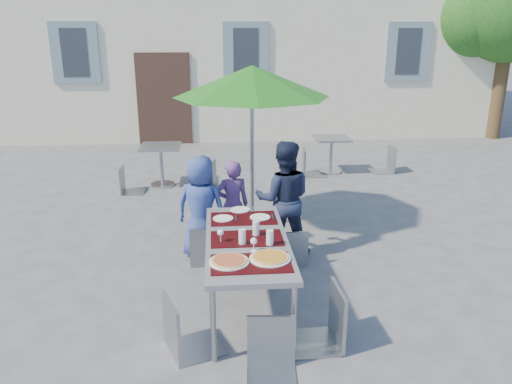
{
  "coord_description": "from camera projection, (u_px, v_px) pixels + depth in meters",
  "views": [
    {
      "loc": [
        -0.79,
        -4.9,
        2.69
      ],
      "look_at": [
        -0.34,
        0.49,
        0.94
      ],
      "focal_mm": 35.0,
      "sensor_mm": 36.0,
      "label": 1
    }
  ],
  "objects": [
    {
      "name": "chair_5",
      "position": [
        272.0,
        317.0,
        3.95
      ],
      "size": [
        0.43,
        0.44,
        0.91
      ],
      "color": "gray",
      "rests_on": "ground"
    },
    {
      "name": "patio_umbrella",
      "position": [
        252.0,
        84.0,
        6.54
      ],
      "size": [
        2.09,
        2.09,
        2.26
      ],
      "color": "#B0B2B8",
      "rests_on": "ground"
    },
    {
      "name": "child_0",
      "position": [
        201.0,
        207.0,
        6.06
      ],
      "size": [
        0.73,
        0.59,
        1.29
      ],
      "primitive_type": "imported",
      "rotation": [
        0.0,
        0.0,
        2.81
      ],
      "color": "#314489",
      "rests_on": "ground"
    },
    {
      "name": "cafe_table_0",
      "position": [
        161.0,
        158.0,
        8.94
      ],
      "size": [
        0.7,
        0.7,
        0.75
      ],
      "color": "#B0B2B8",
      "rests_on": "ground"
    },
    {
      "name": "pizza_near_left",
      "position": [
        229.0,
        261.0,
        4.37
      ],
      "size": [
        0.35,
        0.35,
        0.03
      ],
      "color": "white",
      "rests_on": "dining_table"
    },
    {
      "name": "cafe_table_1",
      "position": [
        331.0,
        149.0,
        9.79
      ],
      "size": [
        0.66,
        0.66,
        0.71
      ],
      "color": "#B0B2B8",
      "rests_on": "ground"
    },
    {
      "name": "bg_chair_l_1",
      "position": [
        310.0,
        146.0,
        9.58
      ],
      "size": [
        0.48,
        0.48,
        0.98
      ],
      "color": "gray",
      "rests_on": "ground"
    },
    {
      "name": "bg_chair_l_0",
      "position": [
        126.0,
        165.0,
        8.55
      ],
      "size": [
        0.39,
        0.38,
        0.86
      ],
      "color": "gray",
      "rests_on": "ground"
    },
    {
      "name": "glassware",
      "position": [
        252.0,
        235.0,
        4.77
      ],
      "size": [
        0.53,
        0.43,
        0.15
      ],
      "color": "silver",
      "rests_on": "dining_table"
    },
    {
      "name": "ground",
      "position": [
        290.0,
        285.0,
        5.54
      ],
      "size": [
        90.0,
        90.0,
        0.0
      ],
      "primitive_type": "plane",
      "color": "#4A4A4D",
      "rests_on": "ground"
    },
    {
      "name": "chair_4",
      "position": [
        327.0,
        282.0,
        4.32
      ],
      "size": [
        0.48,
        0.47,
        1.04
      ],
      "color": "#8E9499",
      "rests_on": "ground"
    },
    {
      "name": "dining_table",
      "position": [
        247.0,
        244.0,
        4.9
      ],
      "size": [
        0.8,
        1.85,
        0.76
      ],
      "color": "#4B4A4F",
      "rests_on": "ground"
    },
    {
      "name": "bg_chair_r_0",
      "position": [
        206.0,
        158.0,
        8.79
      ],
      "size": [
        0.54,
        0.54,
        0.94
      ],
      "color": "gray",
      "rests_on": "ground"
    },
    {
      "name": "child_2",
      "position": [
        283.0,
        199.0,
        6.1
      ],
      "size": [
        0.75,
        0.48,
        1.45
      ],
      "primitive_type": "imported",
      "rotation": [
        0.0,
        0.0,
        3.03
      ],
      "color": "#1A2139",
      "rests_on": "ground"
    },
    {
      "name": "child_1",
      "position": [
        233.0,
        205.0,
        6.33
      ],
      "size": [
        0.46,
        0.33,
        1.16
      ],
      "primitive_type": "imported",
      "rotation": [
        0.0,
        0.0,
        3.26
      ],
      "color": "#5E3A77",
      "rests_on": "ground"
    },
    {
      "name": "bg_chair_r_1",
      "position": [
        388.0,
        144.0,
        9.8
      ],
      "size": [
        0.44,
        0.43,
        0.97
      ],
      "color": "#92999D",
      "rests_on": "ground"
    },
    {
      "name": "chair_1",
      "position": [
        244.0,
        217.0,
        6.05
      ],
      "size": [
        0.43,
        0.43,
        0.91
      ],
      "color": "gray",
      "rests_on": "ground"
    },
    {
      "name": "chair_0",
      "position": [
        206.0,
        221.0,
        5.89
      ],
      "size": [
        0.42,
        0.42,
        0.93
      ],
      "color": "gray",
      "rests_on": "ground"
    },
    {
      "name": "tree",
      "position": [
        512.0,
        7.0,
        12.2
      ],
      "size": [
        3.6,
        3.0,
        4.7
      ],
      "color": "#4A371F",
      "rests_on": "ground"
    },
    {
      "name": "pizza_near_right",
      "position": [
        270.0,
        258.0,
        4.43
      ],
      "size": [
        0.37,
        0.37,
        0.03
      ],
      "color": "white",
      "rests_on": "dining_table"
    },
    {
      "name": "chair_3",
      "position": [
        182.0,
        293.0,
        4.21
      ],
      "size": [
        0.57,
        0.57,
        0.99
      ],
      "color": "#90949B",
      "rests_on": "ground"
    },
    {
      "name": "place_settings",
      "position": [
        241.0,
        215.0,
        5.48
      ],
      "size": [
        0.66,
        0.48,
        0.01
      ],
      "color": "white",
      "rests_on": "dining_table"
    },
    {
      "name": "chair_2",
      "position": [
        291.0,
        225.0,
        5.87
      ],
      "size": [
        0.41,
        0.42,
        0.87
      ],
      "color": "#91979C",
      "rests_on": "ground"
    }
  ]
}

